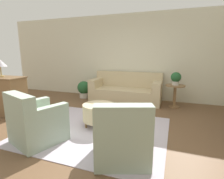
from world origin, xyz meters
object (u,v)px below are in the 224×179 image
object	(u,v)px
potted_plant_on_side_table	(176,78)
table_lamp	(0,63)
dresser	(4,95)
side_table	(175,92)
armchair_right	(122,137)
couch	(126,91)
armchair_left	(35,123)
potted_plant_floor	(84,89)
ottoman_table	(99,112)

from	to	relation	value
potted_plant_on_side_table	table_lamp	size ratio (longest dim) A/B	0.82
dresser	side_table	bearing A→B (deg)	26.15
armchair_right	dresser	world-z (taller)	dresser
couch	side_table	bearing A→B (deg)	-7.57
armchair_left	side_table	distance (m)	3.71
armchair_left	armchair_right	size ratio (longest dim) A/B	1.00
dresser	potted_plant_floor	bearing A→B (deg)	62.28
armchair_right	side_table	world-z (taller)	armchair_right
potted_plant_floor	ottoman_table	bearing A→B (deg)	-53.92
ottoman_table	potted_plant_floor	size ratio (longest dim) A/B	1.18
armchair_left	table_lamp	size ratio (longest dim) A/B	2.19
armchair_left	potted_plant_floor	size ratio (longest dim) A/B	1.68
potted_plant_on_side_table	couch	bearing A→B (deg)	172.43
potted_plant_on_side_table	potted_plant_floor	distance (m)	3.04
armchair_left	table_lamp	xyz separation A→B (m)	(-1.87, 0.93, 0.94)
side_table	potted_plant_floor	bearing A→B (deg)	177.77
couch	potted_plant_on_side_table	size ratio (longest dim) A/B	6.12
couch	ottoman_table	world-z (taller)	couch
dresser	table_lamp	size ratio (longest dim) A/B	2.58
ottoman_table	side_table	size ratio (longest dim) A/B	1.05
armchair_right	potted_plant_floor	xyz separation A→B (m)	(-2.30, 3.07, -0.03)
armchair_right	table_lamp	size ratio (longest dim) A/B	2.19
armchair_right	potted_plant_on_side_table	world-z (taller)	potted_plant_on_side_table
couch	side_table	world-z (taller)	couch
side_table	armchair_left	bearing A→B (deg)	-127.23
potted_plant_floor	armchair_left	bearing A→B (deg)	-76.29
couch	potted_plant_floor	xyz separation A→B (m)	(-1.50, -0.08, -0.01)
armchair_left	ottoman_table	distance (m)	1.26
side_table	dresser	bearing A→B (deg)	-153.85
side_table	table_lamp	distance (m)	4.66
dresser	potted_plant_floor	xyz separation A→B (m)	(1.12, 2.14, -0.17)
ottoman_table	table_lamp	world-z (taller)	table_lamp
armchair_left	ottoman_table	world-z (taller)	armchair_left
ottoman_table	potted_plant_floor	bearing A→B (deg)	126.08
ottoman_table	dresser	bearing A→B (deg)	-177.99
ottoman_table	armchair_right	bearing A→B (deg)	-51.55
potted_plant_floor	side_table	bearing A→B (deg)	-2.23
armchair_left	potted_plant_floor	bearing A→B (deg)	103.71
couch	armchair_right	distance (m)	3.25
couch	table_lamp	size ratio (longest dim) A/B	5.00
armchair_left	dresser	distance (m)	2.09
potted_plant_on_side_table	armchair_left	bearing A→B (deg)	-127.23
potted_plant_floor	couch	bearing A→B (deg)	3.13
ottoman_table	potted_plant_on_side_table	size ratio (longest dim) A/B	1.89
armchair_right	potted_plant_on_side_table	distance (m)	3.07
armchair_left	potted_plant_floor	world-z (taller)	armchair_left
armchair_left	table_lamp	world-z (taller)	table_lamp
potted_plant_floor	armchair_right	bearing A→B (deg)	-53.11
table_lamp	dresser	bearing A→B (deg)	0.00
armchair_right	dresser	bearing A→B (deg)	164.79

